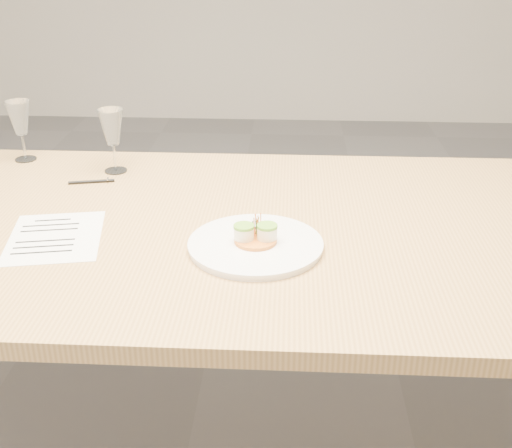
# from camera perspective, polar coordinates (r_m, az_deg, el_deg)

# --- Properties ---
(dining_table) EXTENTS (2.40, 1.00, 0.75)m
(dining_table) POSITION_cam_1_polar(r_m,az_deg,el_deg) (1.58, -7.33, -1.98)
(dining_table) COLOR tan
(dining_table) RESTS_ON ground
(dinner_plate) EXTENTS (0.30, 0.30, 0.08)m
(dinner_plate) POSITION_cam_1_polar(r_m,az_deg,el_deg) (1.40, -0.03, -1.76)
(dinner_plate) COLOR white
(dinner_plate) RESTS_ON dining_table
(recipe_sheet) EXTENTS (0.25, 0.29, 0.00)m
(recipe_sheet) POSITION_cam_1_polar(r_m,az_deg,el_deg) (1.53, -17.44, -1.11)
(recipe_sheet) COLOR white
(recipe_sheet) RESTS_ON dining_table
(ballpoint_pen) EXTENTS (0.12, 0.04, 0.01)m
(ballpoint_pen) POSITION_cam_1_polar(r_m,az_deg,el_deg) (1.82, -14.39, 3.68)
(ballpoint_pen) COLOR black
(ballpoint_pen) RESTS_ON dining_table
(wine_glass_1) EXTENTS (0.07, 0.07, 0.18)m
(wine_glass_1) POSITION_cam_1_polar(r_m,az_deg,el_deg) (2.03, -20.29, 8.73)
(wine_glass_1) COLOR white
(wine_glass_1) RESTS_ON dining_table
(wine_glass_2) EXTENTS (0.07, 0.07, 0.18)m
(wine_glass_2) POSITION_cam_1_polar(r_m,az_deg,el_deg) (1.85, -12.70, 8.27)
(wine_glass_2) COLOR white
(wine_glass_2) RESTS_ON dining_table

